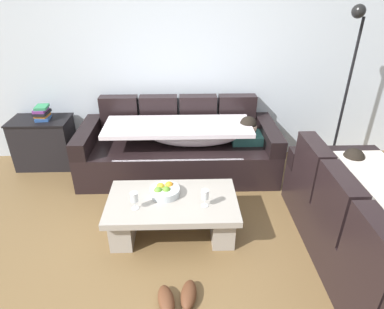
% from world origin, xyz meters
% --- Properties ---
extents(ground_plane, '(14.00, 14.00, 0.00)m').
position_xyz_m(ground_plane, '(0.00, 0.00, 0.00)').
color(ground_plane, brown).
extents(back_wall, '(9.00, 0.10, 2.70)m').
position_xyz_m(back_wall, '(0.00, 2.15, 1.35)').
color(back_wall, silver).
rests_on(back_wall, ground_plane).
extents(couch_along_wall, '(2.36, 0.92, 0.88)m').
position_xyz_m(couch_along_wall, '(0.04, 1.62, 0.33)').
color(couch_along_wall, black).
rests_on(couch_along_wall, ground_plane).
extents(couch_near_window, '(0.92, 2.02, 0.88)m').
position_xyz_m(couch_near_window, '(1.61, 0.08, 0.34)').
color(couch_near_window, black).
rests_on(couch_near_window, ground_plane).
extents(coffee_table, '(1.20, 0.68, 0.38)m').
position_xyz_m(coffee_table, '(-0.05, 0.49, 0.24)').
color(coffee_table, '#A49D92').
rests_on(coffee_table, ground_plane).
extents(fruit_bowl, '(0.28, 0.28, 0.10)m').
position_xyz_m(fruit_bowl, '(-0.12, 0.58, 0.42)').
color(fruit_bowl, silver).
rests_on(fruit_bowl, coffee_table).
extents(wine_glass_near_left, '(0.07, 0.07, 0.17)m').
position_xyz_m(wine_glass_near_left, '(-0.37, 0.37, 0.50)').
color(wine_glass_near_left, silver).
rests_on(wine_glass_near_left, coffee_table).
extents(wine_glass_near_right, '(0.07, 0.07, 0.17)m').
position_xyz_m(wine_glass_near_right, '(0.24, 0.39, 0.50)').
color(wine_glass_near_right, silver).
rests_on(wine_glass_near_right, coffee_table).
extents(side_cabinet, '(0.72, 0.44, 0.64)m').
position_xyz_m(side_cabinet, '(-1.72, 1.85, 0.32)').
color(side_cabinet, black).
rests_on(side_cabinet, ground_plane).
extents(book_stack_on_cabinet, '(0.18, 0.22, 0.17)m').
position_xyz_m(book_stack_on_cabinet, '(-1.66, 1.85, 0.72)').
color(book_stack_on_cabinet, '#2D569E').
rests_on(book_stack_on_cabinet, side_cabinet).
extents(floor_lamp, '(0.33, 0.31, 1.95)m').
position_xyz_m(floor_lamp, '(1.94, 1.66, 1.12)').
color(floor_lamp, black).
rests_on(floor_lamp, ground_plane).
extents(pair_of_shoes, '(0.34, 0.33, 0.09)m').
position_xyz_m(pair_of_shoes, '(-0.00, -0.30, 0.04)').
color(pair_of_shoes, '#59331E').
rests_on(pair_of_shoes, ground_plane).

